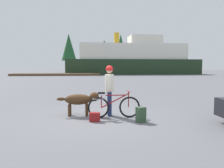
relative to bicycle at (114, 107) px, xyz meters
The scene contains 12 objects.
ground_plane 0.51m from the bicycle, behind, with size 160.00×160.00×0.00m, color slate.
bicycle is the anchor object (origin of this frame).
person_cyclist 0.79m from the bicycle, 108.04° to the left, with size 0.32×0.53×1.79m.
dog 1.24m from the bicycle, 158.43° to the left, with size 1.49×0.44×0.84m.
backpack 1.03m from the bicycle, 38.77° to the right, with size 0.28×0.20×0.48m, color #334C33.
handbag_pannier 0.82m from the bicycle, 147.23° to the right, with size 0.32×0.18×0.29m, color maroon.
dock_pier 33.10m from the bicycle, 102.14° to the left, with size 15.59×2.98×0.40m, color brown.
ferry_boat 39.42m from the bicycle, 78.22° to the left, with size 27.06×8.50×8.63m.
sailboat_moored 40.71m from the bicycle, 77.88° to the left, with size 6.96×1.95×9.08m.
pine_tree_far_left 56.02m from the bicycle, 97.13° to the left, with size 4.11×4.11×10.73m.
pine_tree_center 54.67m from the bicycle, 86.83° to the left, with size 4.20×4.20×9.01m.
pine_tree_far_right 54.37m from the bicycle, 81.92° to the left, with size 3.38×3.38×10.57m.
Camera 1 is at (-0.43, -7.29, 1.79)m, focal length 34.73 mm.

